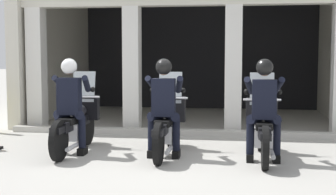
{
  "coord_description": "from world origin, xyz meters",
  "views": [
    {
      "loc": [
        1.18,
        -7.5,
        1.66
      ],
      "look_at": [
        0.0,
        0.53,
        0.93
      ],
      "focal_mm": 51.87,
      "sensor_mm": 36.0,
      "label": 1
    }
  ],
  "objects": [
    {
      "name": "ground_plane",
      "position": [
        0.0,
        3.0,
        0.0
      ],
      "size": [
        80.0,
        80.0,
        0.0
      ],
      "primitive_type": "plane",
      "color": "#A8A59E"
    },
    {
      "name": "motorcycle_center",
      "position": [
        0.0,
        0.37,
        0.5
      ],
      "size": [
        0.62,
        2.04,
        1.35
      ],
      "rotation": [
        0.0,
        0.0,
        0.17
      ],
      "color": "black",
      "rests_on": "ground"
    },
    {
      "name": "police_officer_right",
      "position": [
        1.56,
        -0.01,
        0.94
      ],
      "size": [
        0.63,
        0.61,
        1.58
      ],
      "rotation": [
        0.0,
        0.0,
        0.13
      ],
      "color": "black",
      "rests_on": "ground"
    },
    {
      "name": "motorcycle_left",
      "position": [
        -1.56,
        0.37,
        0.5
      ],
      "size": [
        0.62,
        2.04,
        1.35
      ],
      "rotation": [
        0.0,
        0.0,
        0.23
      ],
      "color": "black",
      "rests_on": "ground"
    },
    {
      "name": "station_building",
      "position": [
        -0.02,
        5.32,
        2.03
      ],
      "size": [
        7.61,
        5.22,
        3.26
      ],
      "color": "black",
      "rests_on": "ground"
    },
    {
      "name": "police_officer_left",
      "position": [
        -1.56,
        0.09,
        0.94
      ],
      "size": [
        0.63,
        0.61,
        1.58
      ],
      "rotation": [
        0.0,
        0.0,
        0.23
      ],
      "color": "black",
      "rests_on": "ground"
    },
    {
      "name": "motorcycle_right",
      "position": [
        1.56,
        0.27,
        0.5
      ],
      "size": [
        0.62,
        2.04,
        1.35
      ],
      "rotation": [
        0.0,
        0.0,
        0.13
      ],
      "color": "black",
      "rests_on": "ground"
    },
    {
      "name": "kerb_strip",
      "position": [
        -0.02,
        2.25,
        0.06
      ],
      "size": [
        7.11,
        0.24,
        0.12
      ],
      "primitive_type": "cube",
      "color": "#B7B5AD",
      "rests_on": "ground"
    },
    {
      "name": "police_officer_center",
      "position": [
        0.0,
        0.08,
        0.94
      ],
      "size": [
        0.63,
        0.61,
        1.58
      ],
      "rotation": [
        0.0,
        0.0,
        0.17
      ],
      "color": "black",
      "rests_on": "ground"
    }
  ]
}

